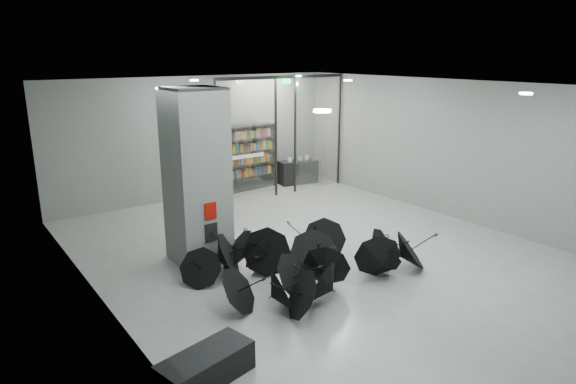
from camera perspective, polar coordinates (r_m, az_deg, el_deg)
room at (r=11.12m, az=5.83°, el=5.74°), size 14.00×14.02×4.01m
column at (r=11.57m, az=-10.33°, el=1.69°), size 1.20×1.20×4.00m
fire_cabinet at (r=11.21m, az=-8.78°, el=-2.14°), size 0.28×0.04×0.38m
info_panel at (r=11.37m, az=-8.68°, el=-4.55°), size 0.30×0.03×0.42m
exit_sign at (r=16.63m, az=-0.15°, el=12.43°), size 0.30×0.06×0.15m
glass_partition at (r=16.95m, az=-0.57°, el=6.92°), size 5.06×0.08×4.00m
bench at (r=7.96m, az=-9.30°, el=-18.98°), size 1.55×0.91×0.47m
bookshelf at (r=17.81m, az=-4.64°, el=3.90°), size 2.11×0.58×2.29m
shop_counter at (r=18.74m, az=1.12°, el=2.28°), size 1.51×0.81×0.86m
umbrella_cluster at (r=10.84m, az=1.89°, el=-8.44°), size 5.55×3.97×1.31m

